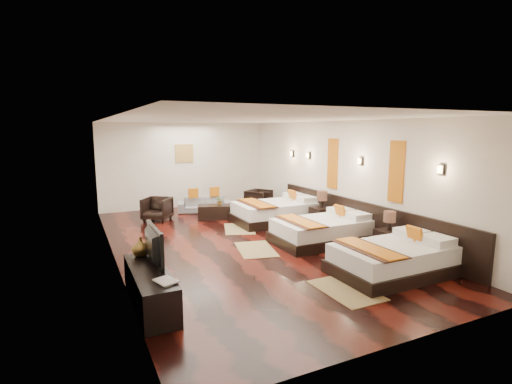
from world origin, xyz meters
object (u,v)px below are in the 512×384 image
book (158,284)px  coffee_table (216,212)px  bed_mid (323,230)px  figurine (141,247)px  armchair_right (259,200)px  nightstand_b (322,215)px  bed_near (394,259)px  tv (149,246)px  tv_console (150,288)px  table_plant (220,200)px  armchair_left (157,209)px  bed_far (277,212)px  sofa (204,204)px  nightstand_a (388,239)px

book → coffee_table: book is taller
bed_mid → figurine: figurine is taller
armchair_right → nightstand_b: bearing=-115.4°
bed_near → tv: 4.27m
tv_console → table_plant: 5.76m
tv_console → table_plant: bearing=59.3°
armchair_left → bed_far: bearing=7.0°
coffee_table → table_plant: (0.13, -0.03, 0.33)m
nightstand_b → tv_console: size_ratio=0.55×
figurine → coffee_table: 5.13m
tv_console → figurine: 0.83m
tv_console → table_plant: table_plant is taller
armchair_left → tv: bearing=-66.4°
tv_console → armchair_left: (1.22, 5.47, 0.06)m
figurine → armchair_right: (4.50, 4.84, -0.37)m
nightstand_b → armchair_right: (-0.44, 2.85, -0.02)m
bed_far → table_plant: bed_far is taller
book → bed_mid: bearing=27.7°
bed_mid → nightstand_b: (0.75, 1.10, 0.06)m
nightstand_b → armchair_right: bearing=98.9°
tv → armchair_right: 6.93m
tv_console → sofa: tv_console is taller
nightstand_a → tv: 4.92m
armchair_left → armchair_right: 3.28m
book → figurine: 1.32m
bed_near → armchair_left: bed_near is taller
bed_near → nightstand_b: nightstand_b is taller
nightstand_b → book: size_ratio=3.08×
nightstand_a → book: (-4.95, -0.92, 0.25)m
bed_mid → coffee_table: (-1.39, 3.38, -0.09)m
bed_near → nightstand_a: size_ratio=2.38×
book → coffee_table: size_ratio=0.32×
bed_mid → tv_console: 4.49m
nightstand_b → coffee_table: size_ratio=0.99×
sofa → bed_near: bearing=-61.0°
nightstand_a → sofa: (-2.14, 5.71, -0.08)m
bed_near → book: (-4.20, -0.02, 0.28)m
bed_mid → armchair_left: bed_mid is taller
armchair_right → tv: bearing=-164.4°
bed_near → armchair_right: (0.30, 6.14, 0.05)m
bed_mid → armchair_right: size_ratio=3.02×
nightstand_a → book: nightstand_a is taller
tv_console → nightstand_b: bearing=28.6°
armchair_right → coffee_table: size_ratio=0.73×
sofa → table_plant: (0.13, -1.08, 0.29)m
nightstand_b → armchair_right: size_ratio=1.37×
bed_near → table_plant: bearing=102.8°
tv_console → armchair_right: size_ratio=2.48×
book → armchair_right: armchair_right is taller
armchair_right → table_plant: bearing=166.9°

